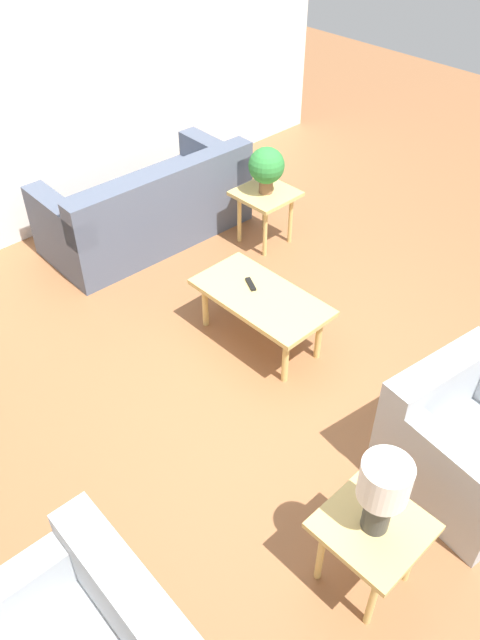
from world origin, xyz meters
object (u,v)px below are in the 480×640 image
potted_plant (266,167)px  coffee_table (261,301)px  side_table_lamp (372,534)px  sofa (148,209)px  armchair (465,444)px  side_table_plant (265,200)px  table_lamp (383,489)px

potted_plant → coffee_table: bearing=133.1°
side_table_lamp → potted_plant: size_ratio=1.24×
potted_plant → sofa: bearing=42.3°
armchair → coffee_table: (1.79, -0.01, 0.09)m
potted_plant → side_table_lamp: bearing=143.6°
sofa → side_table_lamp: (-3.61, 1.30, 0.14)m
armchair → side_table_plant: size_ratio=1.82×
sofa → table_lamp: (-3.61, 1.30, 0.53)m
potted_plant → side_table_plant: bearing=-45.0°
coffee_table → side_table_plant: (0.99, -1.05, 0.05)m
sofa → potted_plant: 1.22m
sofa → coffee_table: 1.84m
side_table_plant → table_lamp: size_ratio=1.10×
side_table_plant → sofa: bearing=42.3°
side_table_plant → side_table_lamp: same height
sofa → armchair: size_ratio=2.04×
coffee_table → side_table_lamp: (-1.80, 1.00, 0.05)m
side_table_lamp → table_lamp: bearing=-45.0°
side_table_lamp → sofa: bearing=-19.8°
side_table_lamp → table_lamp: 0.39m
potted_plant → table_lamp: bearing=143.6°
side_table_lamp → coffee_table: bearing=-29.1°
side_table_plant → side_table_lamp: bearing=143.6°
coffee_table → side_table_lamp: 2.06m
side_table_lamp → table_lamp: size_ratio=1.10×
armchair → side_table_plant: armchair is taller
armchair → potted_plant: bearing=77.3°
armchair → coffee_table: bearing=98.0°
coffee_table → table_lamp: size_ratio=2.21×
side_table_lamp → armchair: bearing=-89.4°
sofa → side_table_lamp: 3.84m
armchair → side_table_lamp: 1.00m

